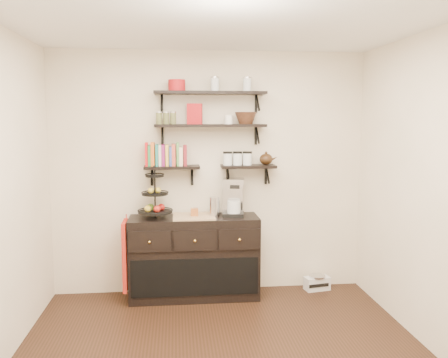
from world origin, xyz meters
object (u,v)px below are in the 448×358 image
coffee_maker (233,198)px  sideboard (194,257)px  fruit_stand (155,201)px  radio (317,283)px

coffee_maker → sideboard: bearing=-166.8°
fruit_stand → coffee_maker: size_ratio=1.30×
sideboard → coffee_maker: coffee_maker is taller
coffee_maker → radio: 1.41m
radio → coffee_maker: bearing=171.9°
coffee_maker → fruit_stand: bearing=-168.8°
sideboard → radio: sideboard is taller
fruit_stand → coffee_maker: (0.84, 0.02, 0.01)m
sideboard → fruit_stand: fruit_stand is taller
sideboard → radio: (1.42, 0.08, -0.37)m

